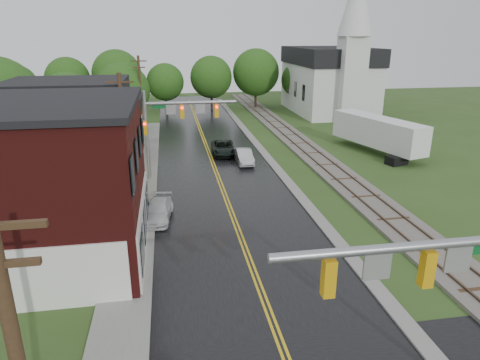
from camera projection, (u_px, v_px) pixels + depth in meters
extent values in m
cube|color=black|center=(214.00, 166.00, 38.76)|extent=(10.00, 90.00, 0.02)
cube|color=gray|center=(260.00, 149.00, 44.27)|extent=(0.80, 70.00, 0.12)
cube|color=gray|center=(141.00, 188.00, 33.12)|extent=(2.40, 50.00, 0.12)
cube|color=silver|center=(144.00, 224.00, 23.43)|extent=(0.10, 9.50, 3.00)
cube|color=tan|center=(74.00, 148.00, 32.25)|extent=(8.00, 7.00, 6.40)
cube|color=#3F0F0C|center=(104.00, 134.00, 41.13)|extent=(7.00, 6.00, 4.40)
cube|color=silver|center=(328.00, 88.00, 64.07)|extent=(10.00, 16.00, 7.00)
cube|color=black|center=(330.00, 56.00, 62.53)|extent=(10.40, 16.40, 2.40)
cube|color=silver|center=(351.00, 80.00, 55.96)|extent=(3.20, 3.20, 11.00)
cube|color=#59544C|center=(303.00, 146.00, 44.96)|extent=(3.20, 80.00, 0.20)
cube|color=#4C3828|center=(296.00, 145.00, 44.80)|extent=(0.10, 80.00, 0.12)
cube|color=#4C3828|center=(310.00, 145.00, 45.03)|extent=(0.10, 80.00, 0.12)
cylinder|color=gray|center=(405.00, 247.00, 10.95)|extent=(7.20, 0.26, 0.26)
cube|color=orange|center=(427.00, 269.00, 11.29)|extent=(0.32, 0.30, 1.05)
cube|color=orange|center=(329.00, 278.00, 10.86)|extent=(0.32, 0.30, 1.05)
cube|color=gray|center=(458.00, 259.00, 11.36)|extent=(0.75, 0.06, 0.75)
cube|color=gray|center=(377.00, 267.00, 11.00)|extent=(0.75, 0.06, 0.75)
cylinder|color=gray|center=(147.00, 137.00, 33.90)|extent=(0.28, 0.28, 7.20)
cylinder|color=gray|center=(191.00, 103.00, 33.62)|extent=(7.20, 0.26, 0.26)
cube|color=orange|center=(182.00, 112.00, 33.74)|extent=(0.32, 0.30, 1.05)
cube|color=orange|center=(217.00, 111.00, 34.17)|extent=(0.32, 0.30, 1.05)
cube|color=gray|center=(171.00, 110.00, 33.54)|extent=(0.75, 0.06, 0.75)
cube|color=gray|center=(200.00, 109.00, 33.90)|extent=(0.75, 0.06, 0.75)
cube|color=#0C5926|center=(161.00, 107.00, 33.34)|extent=(1.40, 0.04, 0.30)
sphere|color=#FF0C0C|center=(182.00, 108.00, 33.46)|extent=(0.20, 0.20, 0.20)
cylinder|color=#382616|center=(125.00, 141.00, 28.76)|extent=(0.28, 0.28, 9.00)
cube|color=#382616|center=(119.00, 82.00, 27.49)|extent=(1.80, 0.12, 0.12)
cube|color=#382616|center=(120.00, 93.00, 27.72)|extent=(1.40, 0.12, 0.12)
cylinder|color=#382616|center=(141.00, 96.00, 49.27)|extent=(0.28, 0.28, 9.00)
cube|color=#382616|center=(138.00, 61.00, 48.00)|extent=(1.80, 0.12, 0.12)
cube|color=#382616|center=(139.00, 67.00, 48.22)|extent=(1.40, 0.12, 0.12)
cylinder|color=black|center=(5.00, 150.00, 37.23)|extent=(0.36, 0.36, 3.42)
sphere|color=#224C15|center=(4.00, 111.00, 35.80)|extent=(5.32, 5.32, 5.32)
cylinder|color=black|center=(72.00, 133.00, 45.43)|extent=(0.36, 0.36, 2.70)
sphere|color=#224C15|center=(68.00, 101.00, 44.36)|extent=(6.00, 6.00, 6.00)
sphere|color=#224C15|center=(74.00, 107.00, 44.25)|extent=(4.20, 4.20, 4.20)
cylinder|color=black|center=(125.00, 120.00, 51.78)|extent=(0.36, 0.36, 2.88)
sphere|color=#224C15|center=(123.00, 90.00, 50.64)|extent=(6.40, 6.40, 6.40)
sphere|color=#224C15|center=(128.00, 95.00, 50.54)|extent=(4.48, 4.48, 4.48)
imported|color=black|center=(223.00, 148.00, 42.10)|extent=(2.51, 4.92, 1.33)
imported|color=#B7B6BB|center=(244.00, 157.00, 39.23)|extent=(1.40, 3.93, 1.29)
imported|color=silver|center=(158.00, 211.00, 27.42)|extent=(2.18, 4.26, 1.18)
cube|color=black|center=(397.00, 160.00, 38.97)|extent=(2.05, 1.65, 0.80)
cylinder|color=gray|center=(364.00, 142.00, 45.37)|extent=(0.16, 0.16, 0.80)
cube|color=silver|center=(378.00, 131.00, 42.23)|extent=(5.36, 11.21, 2.75)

